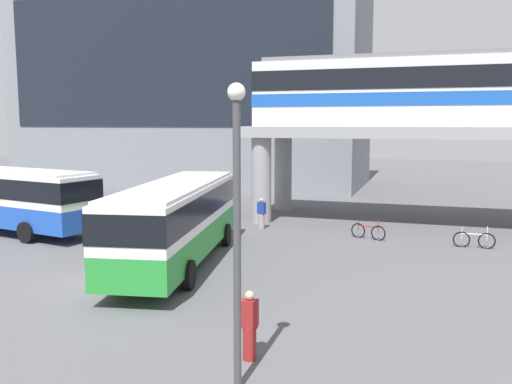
{
  "coord_description": "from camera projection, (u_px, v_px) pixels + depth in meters",
  "views": [
    {
      "loc": [
        10.75,
        -15.64,
        5.53
      ],
      "look_at": [
        2.71,
        9.25,
        2.2
      ],
      "focal_mm": 38.11,
      "sensor_mm": 36.0,
      "label": 1
    }
  ],
  "objects": [
    {
      "name": "ground_plane",
      "position": [
        211.0,
        230.0,
        28.18
      ],
      "size": [
        120.0,
        120.0,
        0.0
      ],
      "primitive_type": "plane",
      "color": "#515156"
    },
    {
      "name": "station_building",
      "position": [
        191.0,
        77.0,
        49.89
      ],
      "size": [
        31.46,
        12.22,
        19.53
      ],
      "color": "slate",
      "rests_on": "ground_plane"
    },
    {
      "name": "train",
      "position": [
        497.0,
        88.0,
        28.07
      ],
      "size": [
        25.87,
        2.96,
        3.84
      ],
      "color": "silver",
      "rests_on": "elevated_platform"
    },
    {
      "name": "bus_main",
      "position": [
        177.0,
        215.0,
        21.13
      ],
      "size": [
        4.44,
        11.31,
        3.22
      ],
      "color": "#268C33",
      "rests_on": "ground_plane"
    },
    {
      "name": "bus_secondary",
      "position": [
        5.0,
        193.0,
        27.52
      ],
      "size": [
        11.32,
        4.7,
        3.22
      ],
      "color": "#1E4CB2",
      "rests_on": "ground_plane"
    },
    {
      "name": "bicycle_red",
      "position": [
        368.0,
        232.0,
        26.03
      ],
      "size": [
        1.71,
        0.65,
        1.04
      ],
      "color": "black",
      "rests_on": "ground_plane"
    },
    {
      "name": "bicycle_silver",
      "position": [
        474.0,
        240.0,
        24.16
      ],
      "size": [
        1.79,
        0.07,
        1.04
      ],
      "color": "black",
      "rests_on": "ground_plane"
    },
    {
      "name": "pedestrian_at_kerb",
      "position": [
        250.0,
        328.0,
        12.69
      ],
      "size": [
        0.43,
        0.32,
        1.67
      ],
      "color": "maroon",
      "rests_on": "ground_plane"
    },
    {
      "name": "pedestrian_waiting_near_stop",
      "position": [
        261.0,
        214.0,
        28.52
      ],
      "size": [
        0.44,
        0.33,
        1.63
      ],
      "color": "gray",
      "rests_on": "ground_plane"
    },
    {
      "name": "lamp_post",
      "position": [
        237.0,
        213.0,
        10.92
      ],
      "size": [
        0.36,
        0.36,
        6.32
      ],
      "color": "#3F3F44",
      "rests_on": "ground_plane"
    }
  ]
}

